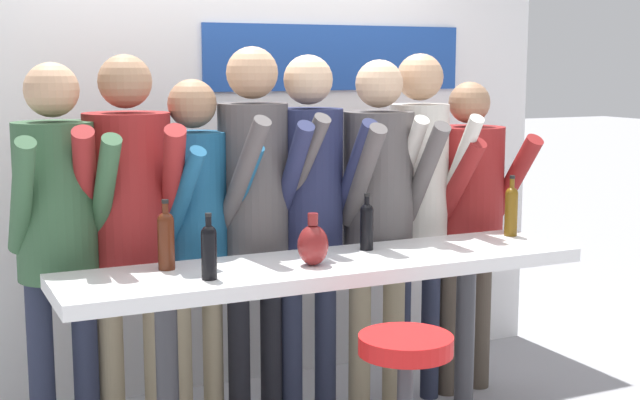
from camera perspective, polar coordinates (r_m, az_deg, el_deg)
back_wall at (r=4.88m, az=-5.73°, el=3.54°), size 3.89×0.12×2.64m
tasting_table at (r=3.84m, az=0.51°, el=-6.17°), size 2.29×0.53×0.93m
person_far_left at (r=3.94m, az=-16.44°, el=-1.24°), size 0.43×0.55×1.77m
person_left at (r=4.02m, az=-12.11°, el=-0.70°), size 0.52×0.63×1.80m
person_center_left at (r=4.09m, az=-7.97°, el=-1.11°), size 0.42×0.55×1.69m
person_center at (r=4.14m, az=-4.20°, el=0.38°), size 0.45×0.59×1.84m
person_center_right at (r=4.26m, az=-0.70°, el=0.24°), size 0.40×0.53×1.80m
person_right at (r=4.37m, az=3.80°, el=0.18°), size 0.43×0.55×1.78m
person_far_right at (r=4.57m, az=6.36°, el=1.00°), size 0.40×0.55×1.81m
person_rightmost at (r=4.76m, az=9.46°, el=-0.24°), size 0.47×0.56×1.67m
wine_bottle_0 at (r=4.00m, az=3.01°, el=-1.55°), size 0.06×0.06×0.26m
wine_bottle_1 at (r=3.67m, az=-9.83°, el=-2.39°), size 0.07×0.07×0.29m
wine_bottle_2 at (r=4.42m, az=12.14°, el=-0.54°), size 0.06×0.06×0.30m
wine_bottle_3 at (r=3.48m, az=-7.12°, el=-3.14°), size 0.06×0.06×0.26m
decorative_vase at (r=3.69m, az=-0.46°, el=-2.86°), size 0.13×0.13×0.22m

